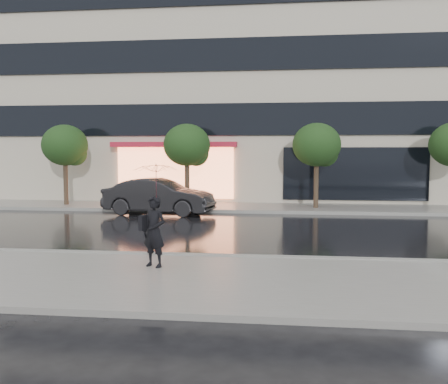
# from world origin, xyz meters

# --- Properties ---
(ground) EXTENTS (120.00, 120.00, 0.00)m
(ground) POSITION_xyz_m (0.00, 0.00, 0.00)
(ground) COLOR black
(ground) RESTS_ON ground
(sidewalk_near) EXTENTS (60.00, 4.50, 0.12)m
(sidewalk_near) POSITION_xyz_m (0.00, -3.25, 0.06)
(sidewalk_near) COLOR slate
(sidewalk_near) RESTS_ON ground
(sidewalk_far) EXTENTS (60.00, 3.50, 0.12)m
(sidewalk_far) POSITION_xyz_m (0.00, 10.25, 0.06)
(sidewalk_far) COLOR slate
(sidewalk_far) RESTS_ON ground
(curb_near) EXTENTS (60.00, 0.25, 0.14)m
(curb_near) POSITION_xyz_m (0.00, -1.00, 0.07)
(curb_near) COLOR gray
(curb_near) RESTS_ON ground
(curb_far) EXTENTS (60.00, 0.25, 0.14)m
(curb_far) POSITION_xyz_m (0.00, 8.50, 0.07)
(curb_far) COLOR gray
(curb_far) RESTS_ON ground
(office_building) EXTENTS (30.00, 12.76, 18.00)m
(office_building) POSITION_xyz_m (-0.00, 17.97, 9.00)
(office_building) COLOR #B4A998
(office_building) RESTS_ON ground
(tree_far_west) EXTENTS (2.20, 2.20, 3.99)m
(tree_far_west) POSITION_xyz_m (-8.94, 10.03, 2.92)
(tree_far_west) COLOR #33261C
(tree_far_west) RESTS_ON ground
(tree_mid_west) EXTENTS (2.20, 2.20, 3.99)m
(tree_mid_west) POSITION_xyz_m (-2.94, 10.03, 2.92)
(tree_mid_west) COLOR #33261C
(tree_mid_west) RESTS_ON ground
(tree_mid_east) EXTENTS (2.20, 2.20, 3.99)m
(tree_mid_east) POSITION_xyz_m (3.06, 10.03, 2.92)
(tree_mid_east) COLOR #33261C
(tree_mid_east) RESTS_ON ground
(parked_car) EXTENTS (4.85, 2.21, 1.54)m
(parked_car) POSITION_xyz_m (-3.78, 7.65, 0.77)
(parked_car) COLOR black
(parked_car) RESTS_ON ground
(pedestrian_with_umbrella) EXTENTS (1.30, 1.31, 2.32)m
(pedestrian_with_umbrella) POSITION_xyz_m (-1.29, -2.40, 1.68)
(pedestrian_with_umbrella) COLOR black
(pedestrian_with_umbrella) RESTS_ON sidewalk_near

